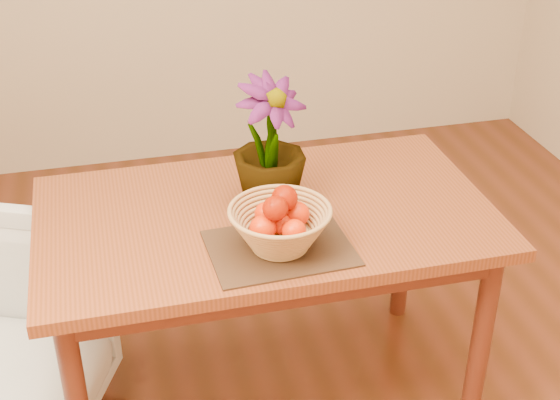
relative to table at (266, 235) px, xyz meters
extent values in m
cube|color=brown|center=(0.00, 0.00, 0.07)|extent=(1.40, 0.80, 0.04)
cube|color=#512012|center=(0.00, 0.00, 0.01)|extent=(1.28, 0.68, 0.08)
cylinder|color=#512012|center=(0.62, -0.32, -0.31)|extent=(0.06, 0.06, 0.71)
cylinder|color=#512012|center=(-0.62, 0.32, -0.31)|extent=(0.06, 0.06, 0.71)
cylinder|color=#512012|center=(0.62, 0.32, -0.31)|extent=(0.06, 0.06, 0.71)
cube|color=#3A2615|center=(-0.01, -0.21, 0.09)|extent=(0.42, 0.32, 0.01)
cylinder|color=#B4754B|center=(-0.01, -0.21, 0.10)|extent=(0.15, 0.15, 0.01)
sphere|color=red|center=(-0.01, -0.21, 0.17)|extent=(0.06, 0.06, 0.06)
sphere|color=red|center=(0.05, -0.19, 0.18)|extent=(0.07, 0.07, 0.07)
sphere|color=red|center=(-0.03, -0.16, 0.18)|extent=(0.07, 0.07, 0.07)
sphere|color=red|center=(-0.06, -0.24, 0.18)|extent=(0.07, 0.07, 0.07)
sphere|color=red|center=(0.02, -0.27, 0.18)|extent=(0.07, 0.07, 0.07)
sphere|color=red|center=(0.01, -0.19, 0.24)|extent=(0.07, 0.07, 0.07)
sphere|color=red|center=(-0.03, -0.24, 0.24)|extent=(0.07, 0.07, 0.07)
sphere|color=red|center=(0.01, -0.19, 0.24)|extent=(0.07, 0.07, 0.07)
sphere|color=red|center=(-0.03, -0.24, 0.24)|extent=(0.07, 0.07, 0.07)
imported|color=#194F16|center=(0.03, 0.05, 0.29)|extent=(0.31, 0.31, 0.41)
camera|label=1|loc=(-0.46, -2.01, 1.32)|focal=50.00mm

